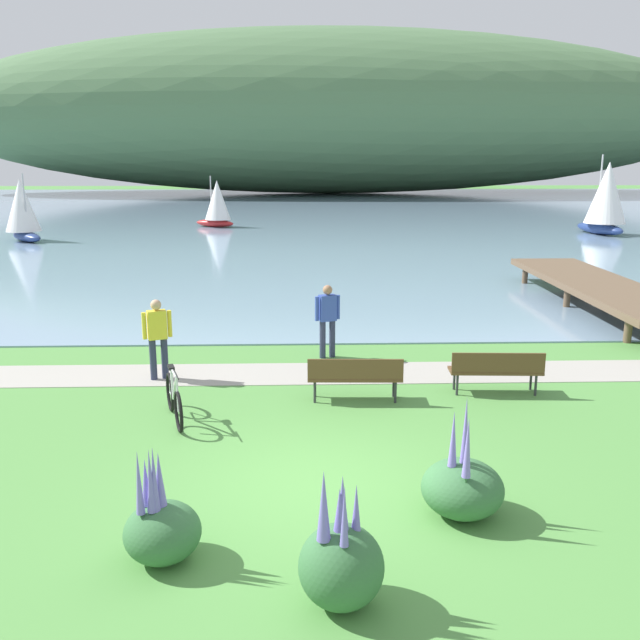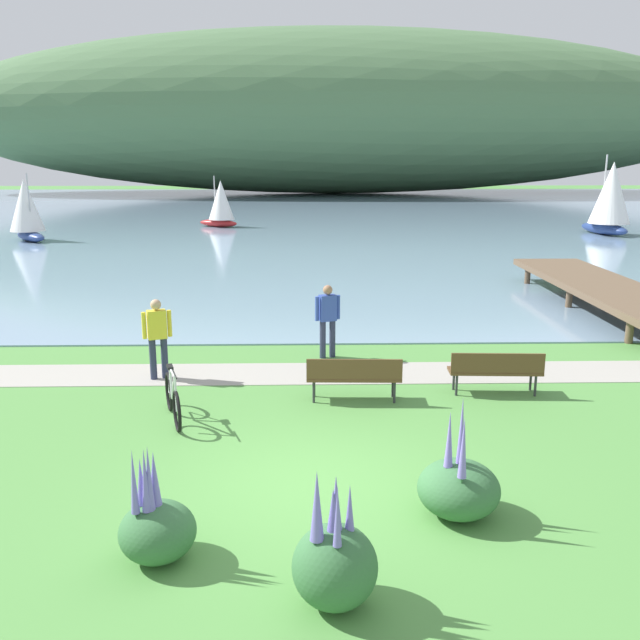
{
  "view_description": "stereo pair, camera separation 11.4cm",
  "coord_description": "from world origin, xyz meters",
  "px_view_note": "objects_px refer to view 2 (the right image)",
  "views": [
    {
      "loc": [
        -0.2,
        -8.89,
        4.58
      ],
      "look_at": [
        0.26,
        5.93,
        1.0
      ],
      "focal_mm": 38.36,
      "sensor_mm": 36.0,
      "label": 1
    },
    {
      "loc": [
        -0.09,
        -8.9,
        4.58
      ],
      "look_at": [
        0.26,
        5.93,
        1.0
      ],
      "focal_mm": 38.36,
      "sensor_mm": 36.0,
      "label": 2
    }
  ],
  "objects_px": {
    "park_bench_further_along": "(496,369)",
    "person_at_shoreline": "(328,316)",
    "sailboat_nearest_to_shore": "(26,209)",
    "bicycle_leaning_near_bench": "(173,399)",
    "sailboat_mid_bay": "(221,203)",
    "sailboat_toward_hillside": "(610,198)",
    "person_on_the_grass": "(157,334)",
    "park_bench_near_camera": "(354,375)"
  },
  "relations": [
    {
      "from": "park_bench_further_along",
      "to": "person_at_shoreline",
      "type": "xyz_separation_m",
      "value": [
        -3.2,
        2.61,
        0.46
      ]
    },
    {
      "from": "bicycle_leaning_near_bench",
      "to": "park_bench_near_camera",
      "type": "bearing_deg",
      "value": 15.43
    },
    {
      "from": "park_bench_near_camera",
      "to": "person_at_shoreline",
      "type": "bearing_deg",
      "value": 97.82
    },
    {
      "from": "park_bench_further_along",
      "to": "person_on_the_grass",
      "type": "relative_size",
      "value": 1.07
    },
    {
      "from": "person_on_the_grass",
      "to": "sailboat_toward_hillside",
      "type": "height_order",
      "value": "sailboat_toward_hillside"
    },
    {
      "from": "sailboat_mid_bay",
      "to": "sailboat_toward_hillside",
      "type": "xyz_separation_m",
      "value": [
        23.19,
        -5.18,
        0.63
      ]
    },
    {
      "from": "sailboat_nearest_to_shore",
      "to": "sailboat_mid_bay",
      "type": "bearing_deg",
      "value": 36.99
    },
    {
      "from": "bicycle_leaning_near_bench",
      "to": "person_on_the_grass",
      "type": "xyz_separation_m",
      "value": [
        -0.72,
        2.34,
        0.58
      ]
    },
    {
      "from": "park_bench_near_camera",
      "to": "park_bench_further_along",
      "type": "bearing_deg",
      "value": 6.59
    },
    {
      "from": "park_bench_near_camera",
      "to": "person_at_shoreline",
      "type": "height_order",
      "value": "person_at_shoreline"
    },
    {
      "from": "park_bench_further_along",
      "to": "sailboat_nearest_to_shore",
      "type": "xyz_separation_m",
      "value": [
        -18.76,
        25.02,
        1.23
      ]
    },
    {
      "from": "park_bench_near_camera",
      "to": "bicycle_leaning_near_bench",
      "type": "height_order",
      "value": "bicycle_leaning_near_bench"
    },
    {
      "from": "person_at_shoreline",
      "to": "sailboat_mid_bay",
      "type": "bearing_deg",
      "value": 101.3
    },
    {
      "from": "person_at_shoreline",
      "to": "sailboat_toward_hillside",
      "type": "bearing_deg",
      "value": 54.81
    },
    {
      "from": "park_bench_near_camera",
      "to": "bicycle_leaning_near_bench",
      "type": "xyz_separation_m",
      "value": [
        -3.27,
        -0.9,
        -0.12
      ]
    },
    {
      "from": "sailboat_toward_hillside",
      "to": "person_at_shoreline",
      "type": "bearing_deg",
      "value": -125.19
    },
    {
      "from": "sailboat_mid_bay",
      "to": "bicycle_leaning_near_bench",
      "type": "bearing_deg",
      "value": -84.77
    },
    {
      "from": "bicycle_leaning_near_bench",
      "to": "sailboat_nearest_to_shore",
      "type": "relative_size",
      "value": 0.47
    },
    {
      "from": "bicycle_leaning_near_bench",
      "to": "sailboat_nearest_to_shore",
      "type": "height_order",
      "value": "sailboat_nearest_to_shore"
    },
    {
      "from": "park_bench_further_along",
      "to": "person_at_shoreline",
      "type": "distance_m",
      "value": 4.16
    },
    {
      "from": "park_bench_near_camera",
      "to": "park_bench_further_along",
      "type": "relative_size",
      "value": 1.0
    },
    {
      "from": "park_bench_further_along",
      "to": "sailboat_mid_bay",
      "type": "height_order",
      "value": "sailboat_mid_bay"
    },
    {
      "from": "sailboat_nearest_to_shore",
      "to": "sailboat_mid_bay",
      "type": "distance_m",
      "value": 12.06
    },
    {
      "from": "bicycle_leaning_near_bench",
      "to": "sailboat_mid_bay",
      "type": "xyz_separation_m",
      "value": [
        -3.06,
        33.5,
        1.18
      ]
    },
    {
      "from": "person_at_shoreline",
      "to": "sailboat_toward_hillside",
      "type": "xyz_separation_m",
      "value": [
        17.26,
        24.48,
        1.23
      ]
    },
    {
      "from": "bicycle_leaning_near_bench",
      "to": "park_bench_further_along",
      "type": "bearing_deg",
      "value": 11.42
    },
    {
      "from": "park_bench_near_camera",
      "to": "sailboat_mid_bay",
      "type": "height_order",
      "value": "sailboat_mid_bay"
    },
    {
      "from": "bicycle_leaning_near_bench",
      "to": "sailboat_mid_bay",
      "type": "relative_size",
      "value": 0.52
    },
    {
      "from": "park_bench_further_along",
      "to": "bicycle_leaning_near_bench",
      "type": "distance_m",
      "value": 6.19
    },
    {
      "from": "bicycle_leaning_near_bench",
      "to": "person_on_the_grass",
      "type": "distance_m",
      "value": 2.52
    },
    {
      "from": "park_bench_near_camera",
      "to": "sailboat_mid_bay",
      "type": "distance_m",
      "value": 33.22
    },
    {
      "from": "person_at_shoreline",
      "to": "sailboat_nearest_to_shore",
      "type": "distance_m",
      "value": 27.29
    },
    {
      "from": "park_bench_near_camera",
      "to": "person_on_the_grass",
      "type": "bearing_deg",
      "value": 160.12
    },
    {
      "from": "park_bench_near_camera",
      "to": "park_bench_further_along",
      "type": "height_order",
      "value": "same"
    },
    {
      "from": "person_at_shoreline",
      "to": "sailboat_mid_bay",
      "type": "distance_m",
      "value": 30.25
    },
    {
      "from": "person_at_shoreline",
      "to": "person_on_the_grass",
      "type": "bearing_deg",
      "value": -157.42
    },
    {
      "from": "park_bench_further_along",
      "to": "person_on_the_grass",
      "type": "bearing_deg",
      "value": 170.64
    },
    {
      "from": "park_bench_further_along",
      "to": "sailboat_nearest_to_shore",
      "type": "bearing_deg",
      "value": 126.87
    },
    {
      "from": "bicycle_leaning_near_bench",
      "to": "sailboat_nearest_to_shore",
      "type": "bearing_deg",
      "value": 115.82
    },
    {
      "from": "person_on_the_grass",
      "to": "sailboat_nearest_to_shore",
      "type": "relative_size",
      "value": 0.47
    },
    {
      "from": "person_at_shoreline",
      "to": "person_on_the_grass",
      "type": "xyz_separation_m",
      "value": [
        -3.59,
        -1.49,
        0.0
      ]
    },
    {
      "from": "bicycle_leaning_near_bench",
      "to": "person_at_shoreline",
      "type": "height_order",
      "value": "person_at_shoreline"
    }
  ]
}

